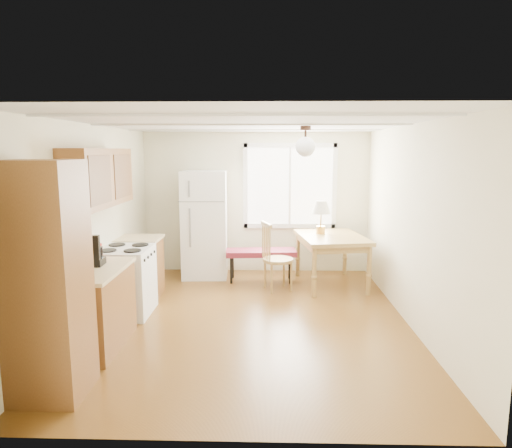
{
  "coord_description": "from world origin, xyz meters",
  "views": [
    {
      "loc": [
        0.23,
        -5.63,
        2.18
      ],
      "look_at": [
        0.05,
        0.71,
        1.15
      ],
      "focal_mm": 32.0,
      "sensor_mm": 36.0,
      "label": 1
    }
  ],
  "objects_px": {
    "bench": "(261,253)",
    "dining_table": "(331,242)",
    "refrigerator": "(205,224)",
    "chair": "(272,252)"
  },
  "relations": [
    {
      "from": "bench",
      "to": "dining_table",
      "type": "relative_size",
      "value": 0.83
    },
    {
      "from": "bench",
      "to": "dining_table",
      "type": "distance_m",
      "value": 1.18
    },
    {
      "from": "refrigerator",
      "to": "dining_table",
      "type": "bearing_deg",
      "value": -16.89
    },
    {
      "from": "bench",
      "to": "chair",
      "type": "height_order",
      "value": "chair"
    },
    {
      "from": "bench",
      "to": "chair",
      "type": "relative_size",
      "value": 1.11
    },
    {
      "from": "refrigerator",
      "to": "bench",
      "type": "height_order",
      "value": "refrigerator"
    },
    {
      "from": "refrigerator",
      "to": "bench",
      "type": "xyz_separation_m",
      "value": [
        0.98,
        -0.32,
        -0.44
      ]
    },
    {
      "from": "refrigerator",
      "to": "dining_table",
      "type": "relative_size",
      "value": 1.27
    },
    {
      "from": "bench",
      "to": "dining_table",
      "type": "bearing_deg",
      "value": -14.55
    },
    {
      "from": "dining_table",
      "to": "bench",
      "type": "bearing_deg",
      "value": 161.72
    }
  ]
}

